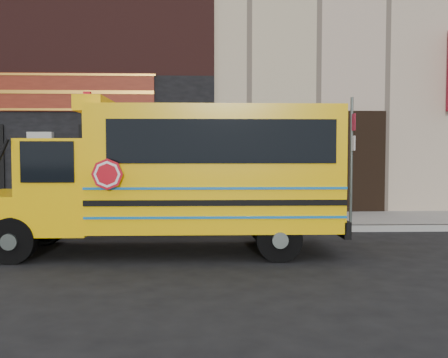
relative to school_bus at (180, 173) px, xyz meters
The scene contains 8 objects.
ground 1.71m from the school_bus, 21.21° to the right, with size 120.00×120.00×0.00m, color black.
curb 2.82m from the school_bus, 71.94° to the left, with size 40.00×0.20×0.15m, color #9A9A94.
sidewalk 4.14m from the school_bus, 78.82° to the left, with size 40.00×3.00×0.15m, color slate.
building 11.18m from the school_bus, 86.02° to the left, with size 20.00×10.70×12.00m.
school_bus is the anchor object (origin of this frame).
sign_pole 4.74m from the school_bus, 31.30° to the left, with size 0.07×0.29×3.25m.
bicycle 3.57m from the school_bus, 168.10° to the left, with size 0.50×1.78×1.07m, color black.
cyclist 3.39m from the school_bus, 166.06° to the left, with size 0.60×0.40×1.66m, color black.
Camera 1 is at (-0.28, -9.27, 1.90)m, focal length 40.00 mm.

